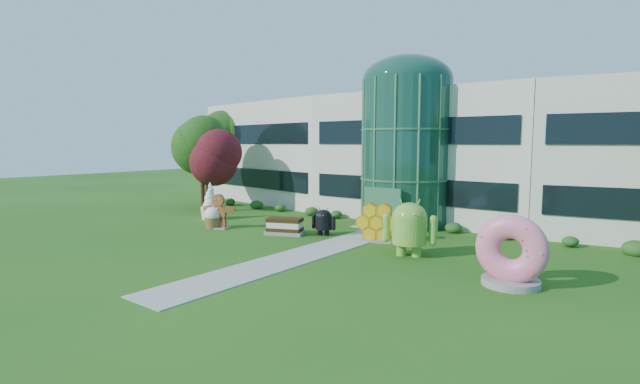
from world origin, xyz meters
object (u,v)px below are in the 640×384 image
Objects in this scene: donut at (512,250)px; android_black at (324,220)px; gingerbread at (219,211)px; android_green at (409,225)px.

android_black is at bearing 160.26° from donut.
gingerbread is (-6.85, -2.41, 0.22)m from android_black.
donut is (5.40, -1.88, -0.14)m from android_green.
android_black is (-6.51, 1.52, -0.66)m from android_green.
gingerbread is (-18.76, 1.00, -0.29)m from donut.
gingerbread is at bearing 173.17° from donut.
android_black is at bearing -0.78° from gingerbread.
donut reaches higher than gingerbread.
android_black is 0.64× the size of donut.
android_green reaches higher than gingerbread.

